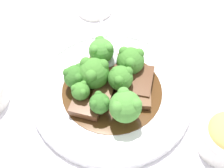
{
  "coord_description": "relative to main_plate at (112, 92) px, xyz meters",
  "views": [
    {
      "loc": [
        0.21,
        0.25,
        0.48
      ],
      "look_at": [
        0.0,
        0.0,
        0.03
      ],
      "focal_mm": 50.0,
      "sensor_mm": 36.0,
      "label": 1
    }
  ],
  "objects": [
    {
      "name": "beef_strip_1",
      "position": [
        -0.01,
        0.04,
        0.01
      ],
      "size": [
        0.07,
        0.07,
        0.01
      ],
      "color": "brown",
      "rests_on": "main_plate"
    },
    {
      "name": "broccoli_floret_1",
      "position": [
        -0.05,
        -0.01,
        0.04
      ],
      "size": [
        0.05,
        0.05,
        0.05
      ],
      "color": "#8EB756",
      "rests_on": "main_plate"
    },
    {
      "name": "broccoli_floret_6",
      "position": [
        0.02,
        0.06,
        0.04
      ],
      "size": [
        0.05,
        0.05,
        0.06
      ],
      "color": "#8EB756",
      "rests_on": "main_plate"
    },
    {
      "name": "broccoli_floret_0",
      "position": [
        -0.03,
        -0.06,
        0.04
      ],
      "size": [
        0.05,
        0.05,
        0.06
      ],
      "color": "#7FA84C",
      "rests_on": "main_plate"
    },
    {
      "name": "broccoli_floret_2",
      "position": [
        0.04,
        -0.05,
        0.04
      ],
      "size": [
        0.04,
        0.04,
        0.05
      ],
      "color": "#7FA84C",
      "rests_on": "main_plate"
    },
    {
      "name": "beef_strip_3",
      "position": [
        -0.02,
        -0.03,
        0.01
      ],
      "size": [
        0.04,
        0.07,
        0.01
      ],
      "color": "#56331E",
      "rests_on": "main_plate"
    },
    {
      "name": "broccoli_floret_4",
      "position": [
        0.02,
        -0.03,
        0.04
      ],
      "size": [
        0.06,
        0.06,
        0.06
      ],
      "color": "#7FA84C",
      "rests_on": "main_plate"
    },
    {
      "name": "broccoli_floret_3",
      "position": [
        0.05,
        0.02,
        0.04
      ],
      "size": [
        0.04,
        0.04,
        0.04
      ],
      "color": "#8EB756",
      "rests_on": "main_plate"
    },
    {
      "name": "beef_strip_4",
      "position": [
        -0.05,
        0.03,
        0.02
      ],
      "size": [
        0.08,
        0.07,
        0.01
      ],
      "color": "#56331E",
      "rests_on": "main_plate"
    },
    {
      "name": "broccoli_floret_7",
      "position": [
        -0.01,
        0.01,
        0.04
      ],
      "size": [
        0.04,
        0.04,
        0.05
      ],
      "color": "#7FA84C",
      "rests_on": "main_plate"
    },
    {
      "name": "broccoli_floret_5",
      "position": [
        0.06,
        -0.02,
        0.03
      ],
      "size": [
        0.03,
        0.03,
        0.04
      ],
      "color": "#8EB756",
      "rests_on": "main_plate"
    },
    {
      "name": "main_plate",
      "position": [
        0.0,
        0.0,
        0.0
      ],
      "size": [
        0.3,
        0.3,
        0.02
      ],
      "color": "white",
      "rests_on": "ground_plane"
    },
    {
      "name": "beef_strip_2",
      "position": [
        0.06,
        0.01,
        0.02
      ],
      "size": [
        0.06,
        0.06,
        0.01
      ],
      "color": "#56331E",
      "rests_on": "main_plate"
    },
    {
      "name": "beef_strip_0",
      "position": [
        0.02,
        0.0,
        0.01
      ],
      "size": [
        0.06,
        0.06,
        0.01
      ],
      "color": "brown",
      "rests_on": "main_plate"
    },
    {
      "name": "sauce_dish",
      "position": [
        -0.12,
        -0.21,
        -0.0
      ],
      "size": [
        0.08,
        0.08,
        0.01
      ],
      "color": "white",
      "rests_on": "ground_plane"
    },
    {
      "name": "ground_plane",
      "position": [
        0.0,
        0.0,
        -0.01
      ],
      "size": [
        4.0,
        4.0,
        0.0
      ],
      "primitive_type": "plane",
      "color": "silver"
    },
    {
      "name": "serving_spoon",
      "position": [
        -0.05,
        -0.08,
        0.02
      ],
      "size": [
        0.15,
        0.21,
        0.01
      ],
      "color": "silver",
      "rests_on": "main_plate"
    }
  ]
}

